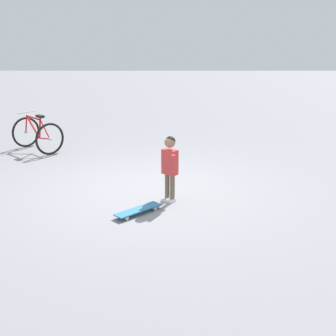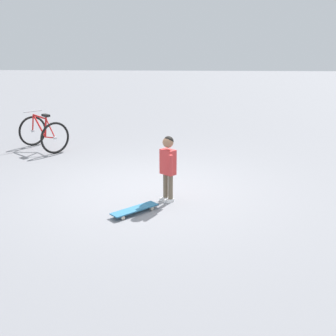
% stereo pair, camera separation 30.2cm
% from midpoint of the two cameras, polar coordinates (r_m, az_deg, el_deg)
% --- Properties ---
extents(ground_plane, '(50.00, 50.00, 0.00)m').
position_cam_midpoint_polar(ground_plane, '(7.67, -1.78, -2.82)').
color(ground_plane, gray).
extents(child_person, '(0.28, 0.39, 1.06)m').
position_cam_midpoint_polar(child_person, '(6.97, 1.23, 0.83)').
color(child_person, brown).
rests_on(child_person, ground).
extents(skateboard, '(0.69, 0.67, 0.07)m').
position_cam_midpoint_polar(skateboard, '(6.69, -2.99, -5.32)').
color(skateboard, teal).
rests_on(skateboard, ground).
extents(bicycle_mid, '(1.26, 1.25, 0.85)m').
position_cam_midpoint_polar(bicycle_mid, '(10.59, -14.85, 4.31)').
color(bicycle_mid, black).
rests_on(bicycle_mid, ground).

